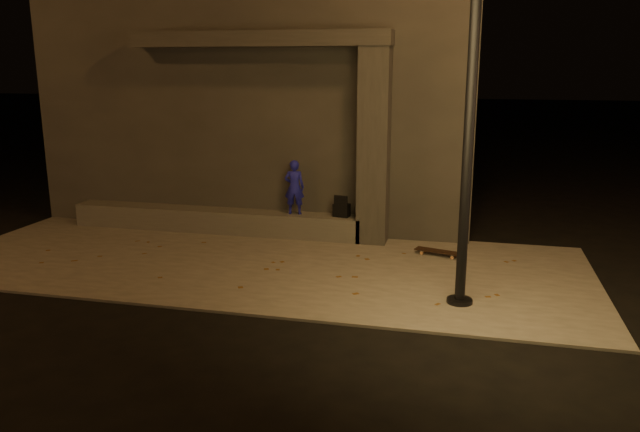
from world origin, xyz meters
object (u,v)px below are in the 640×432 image
(column, at_px, (374,147))
(backpack, at_px, (342,209))
(skateboarder, at_px, (294,187))
(skateboard, at_px, (438,252))

(column, xyz_separation_m, backpack, (-0.60, 0.00, -1.20))
(skateboarder, xyz_separation_m, backpack, (0.93, 0.00, -0.38))
(skateboarder, bearing_deg, backpack, 173.80)
(backpack, bearing_deg, skateboarder, -169.24)
(backpack, relative_size, skateboard, 0.49)
(column, bearing_deg, skateboarder, 180.00)
(column, distance_m, backpack, 1.35)
(column, relative_size, skateboard, 4.19)
(column, xyz_separation_m, skateboarder, (-1.53, 0.00, -0.82))
(column, height_order, skateboard, column)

